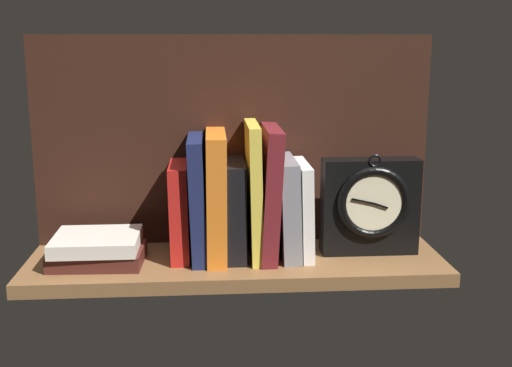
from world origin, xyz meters
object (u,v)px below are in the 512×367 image
book_red_requiem (180,211)px  book_white_catcher (303,209)px  framed_clock (370,206)px  book_black_skeptic (237,209)px  book_orange_pandolfini (216,195)px  book_gray_chess (287,207)px  book_yellow_seinlanguage (254,190)px  book_stack_side (97,249)px  book_maroon_dawkins (269,192)px  book_navy_bierce (198,198)px

book_red_requiem → book_white_catcher: size_ratio=1.01×
framed_clock → book_black_skeptic: bearing=178.1°
book_white_catcher → framed_clock: (12.62, -0.82, 0.57)cm
book_red_requiem → book_orange_pandolfini: book_orange_pandolfini is taller
book_orange_pandolfini → book_gray_chess: bearing=0.0°
book_black_skeptic → book_white_catcher: size_ratio=1.02×
book_black_skeptic → framed_clock: 25.07cm
book_red_requiem → book_gray_chess: (20.02, 0.00, 0.36)cm
book_orange_pandolfini → book_yellow_seinlanguage: (6.99, 0.00, 0.85)cm
book_black_skeptic → book_stack_side: size_ratio=1.06×
book_red_requiem → framed_clock: (35.66, -0.82, 0.53)cm
book_orange_pandolfini → book_yellow_seinlanguage: size_ratio=0.93×
book_orange_pandolfini → book_white_catcher: (16.29, 0.00, -2.86)cm
book_stack_side → book_white_catcher: bearing=4.1°
framed_clock → book_stack_side: framed_clock is taller
book_black_skeptic → book_yellow_seinlanguage: book_yellow_seinlanguage is taller
book_red_requiem → book_white_catcher: same height
book_maroon_dawkins → book_gray_chess: 4.51cm
book_orange_pandolfini → book_stack_side: bearing=-172.9°
framed_clock → book_stack_side: 51.12cm
book_yellow_seinlanguage → book_stack_side: book_yellow_seinlanguage is taller
book_red_requiem → book_stack_side: book_red_requiem is taller
book_maroon_dawkins → book_white_catcher: book_maroon_dawkins is taller
book_navy_bierce → book_stack_side: (-18.31, -2.71, -8.59)cm
book_gray_chess → book_white_catcher: bearing=0.0°
book_yellow_seinlanguage → framed_clock: size_ratio=1.28×
book_black_skeptic → book_maroon_dawkins: 6.74cm
book_gray_chess → book_maroon_dawkins: bearing=180.0°
book_black_skeptic → book_maroon_dawkins: (5.97, 0.00, 3.14)cm
book_maroon_dawkins → book_stack_side: bearing=-175.1°
book_orange_pandolfini → book_yellow_seinlanguage: bearing=0.0°
book_red_requiem → book_maroon_dawkins: (16.57, 0.00, 3.26)cm
book_black_skeptic → book_gray_chess: 9.42cm
book_maroon_dawkins → book_white_catcher: size_ratio=1.38×
framed_clock → book_stack_side: (-50.64, -1.89, -6.68)cm
book_red_requiem → book_navy_bierce: 4.12cm
book_orange_pandolfini → book_gray_chess: size_ratio=1.27×
book_black_skeptic → framed_clock: (25.05, -0.82, 0.40)cm
book_maroon_dawkins → framed_clock: (19.08, -0.82, -2.74)cm
book_red_requiem → book_navy_bierce: size_ratio=0.78×
book_white_catcher → book_stack_side: book_white_catcher is taller
book_yellow_seinlanguage → book_navy_bierce: bearing=180.0°
book_navy_bierce → book_orange_pandolfini: bearing=0.0°
book_orange_pandolfini → book_maroon_dawkins: (9.83, 0.00, 0.45)cm
book_red_requiem → book_gray_chess: 20.03cm
book_navy_bierce → book_maroon_dawkins: size_ratio=0.93×
book_gray_chess → book_stack_side: book_gray_chess is taller
book_gray_chess → framed_clock: (15.63, -0.82, 0.17)cm
book_orange_pandolfini → book_black_skeptic: size_ratio=1.30×
book_red_requiem → book_orange_pandolfini: size_ratio=0.76×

